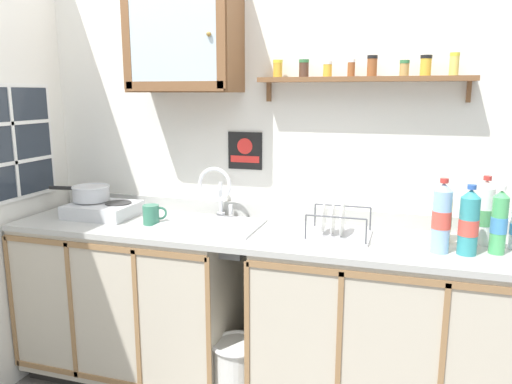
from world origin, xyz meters
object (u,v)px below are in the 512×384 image
object	(u,v)px
bottle_opaque_white_3	(484,213)
trash_bin	(237,376)
sink	(211,227)
wall_cabinet	(184,33)
bottle_juice_amber_1	(443,218)
dish_rack	(337,229)
saucepan	(91,193)
bottle_soda_green_0	(499,223)
mug	(152,215)
bottle_water_blue_5	(442,218)
warning_sign	(245,151)
bottle_detergent_teal_2	(469,223)
hot_plate_stove	(103,210)

from	to	relation	value
bottle_opaque_white_3	trash_bin	bearing A→B (deg)	-167.08
sink	wall_cabinet	world-z (taller)	wall_cabinet
bottle_juice_amber_1	dish_rack	world-z (taller)	bottle_juice_amber_1
bottle_opaque_white_3	saucepan	bearing A→B (deg)	-178.80
saucepan	bottle_soda_green_0	bearing A→B (deg)	-2.20
sink	mug	xyz separation A→B (m)	(-0.31, -0.08, 0.07)
saucepan	wall_cabinet	xyz separation A→B (m)	(0.58, 0.09, 0.88)
bottle_juice_amber_1	trash_bin	distance (m)	1.30
bottle_soda_green_0	bottle_water_blue_5	bearing A→B (deg)	-166.22
wall_cabinet	saucepan	bearing A→B (deg)	-171.00
dish_rack	warning_sign	xyz separation A→B (m)	(-0.56, 0.26, 0.34)
warning_sign	wall_cabinet	bearing A→B (deg)	-155.08
bottle_detergent_teal_2	bottle_opaque_white_3	world-z (taller)	bottle_opaque_white_3
bottle_detergent_teal_2	bottle_water_blue_5	size ratio (longest dim) A/B	0.93
sink	mug	size ratio (longest dim) A/B	4.43
mug	wall_cabinet	size ratio (longest dim) A/B	0.20
warning_sign	dish_rack	bearing A→B (deg)	-24.88
hot_plate_stove	mug	world-z (taller)	mug
saucepan	warning_sign	size ratio (longest dim) A/B	1.74
mug	trash_bin	xyz separation A→B (m)	(0.52, -0.12, -0.79)
bottle_juice_amber_1	bottle_opaque_white_3	size ratio (longest dim) A/B	0.81
hot_plate_stove	bottle_juice_amber_1	world-z (taller)	bottle_juice_amber_1
bottle_detergent_teal_2	bottle_water_blue_5	distance (m)	0.11
hot_plate_stove	bottle_juice_amber_1	distance (m)	1.83
bottle_opaque_white_3	sink	bearing A→B (deg)	-177.50
hot_plate_stove	dish_rack	size ratio (longest dim) A/B	1.21
bottle_water_blue_5	trash_bin	xyz separation A→B (m)	(-0.93, -0.07, -0.89)
wall_cabinet	warning_sign	xyz separation A→B (m)	(0.29, 0.14, -0.63)
bottle_juice_amber_1	dish_rack	distance (m)	0.50
sink	bottle_water_blue_5	world-z (taller)	bottle_water_blue_5
saucepan	bottle_juice_amber_1	size ratio (longest dim) A/B	1.38
bottle_soda_green_0	bottle_opaque_white_3	world-z (taller)	bottle_opaque_white_3
sink	warning_sign	bearing A→B (deg)	64.31
sink	hot_plate_stove	world-z (taller)	sink
bottle_juice_amber_1	mug	bearing A→B (deg)	-175.37
dish_rack	trash_bin	distance (m)	0.92
bottle_water_blue_5	dish_rack	bearing A→B (deg)	167.12
saucepan	bottle_water_blue_5	xyz separation A→B (m)	(1.90, -0.14, 0.03)
hot_plate_stove	saucepan	world-z (taller)	saucepan
bottle_opaque_white_3	bottle_water_blue_5	xyz separation A→B (m)	(-0.20, -0.19, 0.01)
sink	bottle_opaque_white_3	distance (m)	1.36
bottle_opaque_white_3	bottle_water_blue_5	world-z (taller)	bottle_water_blue_5
warning_sign	bottle_detergent_teal_2	bearing A→B (deg)	-17.50
hot_plate_stove	dish_rack	bearing A→B (deg)	-0.51
hot_plate_stove	bottle_juice_amber_1	xyz separation A→B (m)	(1.83, 0.05, 0.08)
bottle_soda_green_0	warning_sign	xyz separation A→B (m)	(-1.27, 0.31, 0.24)
bottle_soda_green_0	bottle_juice_amber_1	bearing A→B (deg)	154.08
bottle_detergent_teal_2	mug	size ratio (longest dim) A/B	2.57
saucepan	bottle_water_blue_5	size ratio (longest dim) A/B	1.09
bottle_juice_amber_1	warning_sign	distance (m)	1.10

